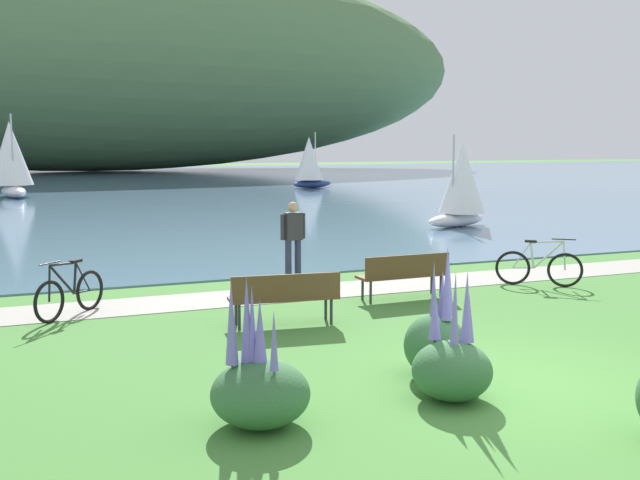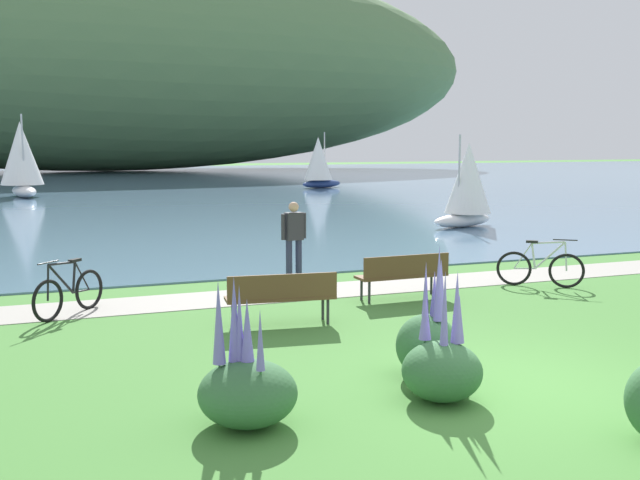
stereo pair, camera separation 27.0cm
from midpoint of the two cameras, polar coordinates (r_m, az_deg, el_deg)
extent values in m
plane|color=#478438|center=(9.64, 14.65, -10.74)|extent=(200.00, 200.00, 0.00)
cube|color=#5B7F9E|center=(55.87, -16.40, 4.11)|extent=(180.00, 80.00, 0.04)
ellipsoid|color=#567A4C|center=(82.54, -17.35, 13.11)|extent=(83.41, 28.00, 23.11)
cube|color=#A39E93|center=(15.06, -0.01, -3.91)|extent=(60.00, 1.50, 0.01)
cube|color=brown|center=(12.24, -3.44, -4.44)|extent=(1.84, 0.69, 0.05)
cube|color=brown|center=(11.99, -3.24, -3.59)|extent=(1.79, 0.25, 0.40)
cylinder|color=#2D2D33|center=(12.32, -7.09, -5.48)|extent=(0.05, 0.05, 0.45)
cylinder|color=#2D2D33|center=(12.62, -0.17, -5.11)|extent=(0.05, 0.05, 0.45)
cylinder|color=#2D2D33|center=(12.00, -6.86, -5.83)|extent=(0.05, 0.05, 0.45)
cylinder|color=#2D2D33|center=(12.31, 0.24, -5.44)|extent=(0.05, 0.05, 0.45)
cube|color=brown|center=(14.34, 5.79, -2.71)|extent=(1.81, 0.52, 0.05)
cube|color=brown|center=(14.12, 6.22, -1.95)|extent=(1.80, 0.08, 0.40)
cylinder|color=#2D2D33|center=(14.17, 2.74, -3.73)|extent=(0.05, 0.05, 0.45)
cylinder|color=#2D2D33|center=(14.90, 8.04, -3.24)|extent=(0.05, 0.05, 0.45)
cylinder|color=#2D2D33|center=(13.88, 3.35, -3.97)|extent=(0.05, 0.05, 0.45)
cylinder|color=#2D2D33|center=(14.62, 8.73, -3.46)|extent=(0.05, 0.05, 0.45)
torus|color=black|center=(16.15, 17.83, -2.22)|extent=(0.61, 0.49, 0.72)
torus|color=black|center=(16.14, 14.10, -2.09)|extent=(0.61, 0.49, 0.72)
cylinder|color=silver|center=(16.09, 16.67, -1.09)|extent=(0.51, 0.41, 0.61)
cylinder|color=silver|center=(16.05, 16.57, -0.15)|extent=(0.55, 0.43, 0.09)
cylinder|color=silver|center=(16.09, 15.50, -1.13)|extent=(0.12, 0.11, 0.54)
cylinder|color=silver|center=(16.13, 14.86, -2.08)|extent=(0.36, 0.28, 0.05)
cylinder|color=silver|center=(16.09, 14.75, -1.14)|extent=(0.31, 0.25, 0.56)
cylinder|color=silver|center=(16.10, 17.78, -1.16)|extent=(0.09, 0.08, 0.60)
cube|color=black|center=(16.05, 15.40, -0.09)|extent=(0.25, 0.23, 0.05)
cylinder|color=black|center=(16.05, 17.74, 0.04)|extent=(0.39, 0.31, 0.02)
torus|color=black|center=(13.17, -20.61, -4.47)|extent=(0.53, 0.57, 0.72)
torus|color=black|center=(13.95, -17.77, -3.69)|extent=(0.53, 0.57, 0.72)
cylinder|color=black|center=(13.36, -19.72, -2.91)|extent=(0.44, 0.47, 0.61)
cylinder|color=black|center=(13.35, -19.66, -1.76)|extent=(0.48, 0.51, 0.09)
cylinder|color=black|center=(13.61, -18.82, -2.79)|extent=(0.12, 0.12, 0.54)
cylinder|color=black|center=(13.79, -18.32, -3.80)|extent=(0.31, 0.33, 0.05)
cylinder|color=black|center=(13.77, -18.26, -2.69)|extent=(0.27, 0.29, 0.56)
cylinder|color=black|center=(13.13, -20.60, -3.17)|extent=(0.08, 0.09, 0.60)
cube|color=black|center=(13.59, -18.77, -1.54)|extent=(0.24, 0.24, 0.05)
cylinder|color=black|center=(13.09, -20.59, -1.68)|extent=(0.34, 0.37, 0.02)
cylinder|color=#282D47|center=(16.14, -2.92, -1.58)|extent=(0.14, 0.14, 0.88)
cylinder|color=#282D47|center=(16.26, -2.19, -1.51)|extent=(0.14, 0.14, 0.88)
cube|color=#2D2D33|center=(16.10, -2.57, 1.06)|extent=(0.41, 0.28, 0.60)
sphere|color=tan|center=(16.06, -2.58, 2.55)|extent=(0.22, 0.22, 0.22)
cylinder|color=#2D2D33|center=(15.98, -3.38, 1.00)|extent=(0.09, 0.09, 0.56)
cylinder|color=#2D2D33|center=(16.23, -1.77, 1.11)|extent=(0.09, 0.09, 0.56)
ellipsoid|color=#386B3D|center=(8.02, -5.57, -11.67)|extent=(1.06, 1.06, 0.70)
cylinder|color=#386B3D|center=(7.95, -5.58, -9.78)|extent=(0.02, 0.02, 0.12)
cone|color=#7A6BC6|center=(7.84, -5.62, -6.97)|extent=(0.15, 0.15, 0.69)
cylinder|color=#386B3D|center=(7.68, -4.55, -10.39)|extent=(0.02, 0.02, 0.12)
cone|color=#7A6BC6|center=(7.58, -4.58, -7.66)|extent=(0.09, 0.09, 0.64)
cylinder|color=#386B3D|center=(8.00, -6.16, -9.70)|extent=(0.02, 0.02, 0.12)
cone|color=#7A6BC6|center=(7.87, -6.21, -6.39)|extent=(0.11, 0.11, 0.83)
cylinder|color=#386B3D|center=(8.02, -6.56, -9.66)|extent=(0.02, 0.02, 0.12)
cone|color=#7A6BC6|center=(7.88, -6.61, -6.04)|extent=(0.14, 0.14, 0.92)
cylinder|color=#386B3D|center=(7.95, -7.73, -9.83)|extent=(0.02, 0.02, 0.12)
cone|color=#7A6BC6|center=(7.81, -7.80, -6.28)|extent=(0.14, 0.14, 0.89)
ellipsoid|color=#386B3D|center=(8.86, 9.22, -9.86)|extent=(0.94, 0.94, 0.69)
cylinder|color=#386B3D|center=(8.95, 7.91, -7.89)|extent=(0.02, 0.02, 0.12)
cone|color=#8470D1|center=(8.86, 7.95, -5.71)|extent=(0.15, 0.15, 0.58)
cylinder|color=#386B3D|center=(8.72, 9.36, -8.33)|extent=(0.02, 0.02, 0.12)
cone|color=#8470D1|center=(8.60, 9.43, -5.16)|extent=(0.10, 0.10, 0.87)
cylinder|color=#386B3D|center=(8.88, 10.43, -8.06)|extent=(0.02, 0.02, 0.12)
cone|color=#8470D1|center=(8.79, 10.48, -5.91)|extent=(0.14, 0.14, 0.56)
cylinder|color=#386B3D|center=(8.85, 10.25, -8.10)|extent=(0.02, 0.02, 0.12)
cone|color=#8470D1|center=(8.74, 10.32, -5.05)|extent=(0.13, 0.13, 0.85)
ellipsoid|color=#386B3D|center=(9.67, 8.01, -8.00)|extent=(0.80, 0.80, 0.81)
cylinder|color=#386B3D|center=(9.47, 8.84, -6.44)|extent=(0.02, 0.02, 0.12)
cone|color=#7A6BC6|center=(9.36, 8.91, -3.28)|extent=(0.13, 0.13, 0.94)
cylinder|color=#386B3D|center=(9.72, 8.98, -6.08)|extent=(0.02, 0.02, 0.12)
cone|color=#7A6BC6|center=(9.63, 9.04, -3.60)|extent=(0.14, 0.14, 0.74)
cylinder|color=#386B3D|center=(9.58, 8.52, -6.28)|extent=(0.02, 0.02, 0.12)
cone|color=#7A6BC6|center=(9.50, 8.56, -4.13)|extent=(0.12, 0.12, 0.61)
cylinder|color=#386B3D|center=(9.56, 7.86, -6.29)|extent=(0.02, 0.02, 0.12)
cone|color=#7A6BC6|center=(9.47, 7.91, -3.80)|extent=(0.09, 0.09, 0.73)
ellipsoid|color=white|center=(43.62, -22.61, 3.46)|extent=(1.72, 3.95, 0.67)
cylinder|color=#B2B2B2|center=(43.25, -22.69, 6.40)|extent=(0.10, 0.10, 3.82)
cone|color=white|center=(43.90, -22.82, 6.16)|extent=(2.63, 2.63, 3.44)
ellipsoid|color=white|center=(26.60, 10.12, 1.52)|extent=(2.85, 1.51, 0.48)
cylinder|color=#B2B2B2|center=(26.32, 9.89, 4.99)|extent=(0.07, 0.07, 2.74)
cone|color=white|center=(26.68, 10.56, 4.71)|extent=(2.02, 2.02, 2.47)
ellipsoid|color=navy|center=(49.04, -0.74, 4.33)|extent=(3.23, 1.79, 0.54)
cylinder|color=#B2B2B2|center=(49.13, -0.53, 6.47)|extent=(0.08, 0.08, 3.11)
cone|color=white|center=(48.80, -1.01, 6.28)|extent=(2.32, 2.32, 2.80)
camera|label=1|loc=(0.13, -90.51, -0.07)|focal=41.72mm
camera|label=2|loc=(0.13, 89.49, 0.07)|focal=41.72mm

